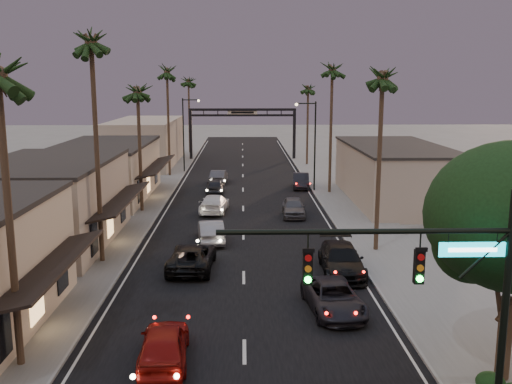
{
  "coord_description": "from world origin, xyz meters",
  "views": [
    {
      "loc": [
        -0.05,
        -11.5,
        10.7
      ],
      "look_at": [
        0.99,
        31.59,
        2.5
      ],
      "focal_mm": 40.0,
      "sensor_mm": 36.0,
      "label": 1
    }
  ],
  "objects_px": {
    "streetlight_left": "(186,129)",
    "oncoming_silver": "(211,231)",
    "arch": "(243,121)",
    "palm_far": "(188,79)",
    "oncoming_red": "(164,344)",
    "palm_ld": "(167,68)",
    "curbside_black": "(342,260)",
    "oncoming_pickup": "(192,257)",
    "palm_lc": "(137,87)",
    "streetlight_right": "(312,139)",
    "palm_ra": "(383,71)",
    "palm_lb": "(91,35)",
    "curbside_near": "(334,297)",
    "palm_rc": "(308,86)",
    "palm_rb": "(332,66)",
    "traffic_signal": "(442,282)"
  },
  "relations": [
    {
      "from": "oncoming_red",
      "to": "arch",
      "type": "bearing_deg",
      "value": -96.12
    },
    {
      "from": "palm_lb",
      "to": "oncoming_pickup",
      "type": "xyz_separation_m",
      "value": [
        5.58,
        -1.43,
        -12.63
      ]
    },
    {
      "from": "oncoming_red",
      "to": "curbside_black",
      "type": "relative_size",
      "value": 0.82
    },
    {
      "from": "palm_ld",
      "to": "curbside_black",
      "type": "relative_size",
      "value": 2.51
    },
    {
      "from": "streetlight_right",
      "to": "palm_ra",
      "type": "xyz_separation_m",
      "value": [
        1.68,
        -21.0,
        6.11
      ]
    },
    {
      "from": "palm_ld",
      "to": "oncoming_pickup",
      "type": "xyz_separation_m",
      "value": [
        5.58,
        -34.43,
        -11.66
      ]
    },
    {
      "from": "streetlight_left",
      "to": "curbside_black",
      "type": "bearing_deg",
      "value": -71.97
    },
    {
      "from": "arch",
      "to": "oncoming_silver",
      "type": "xyz_separation_m",
      "value": [
        -2.24,
        -43.51,
        -4.77
      ]
    },
    {
      "from": "curbside_near",
      "to": "oncoming_pickup",
      "type": "bearing_deg",
      "value": 132.32
    },
    {
      "from": "arch",
      "to": "streetlight_left",
      "type": "distance_m",
      "value": 13.85
    },
    {
      "from": "palm_far",
      "to": "curbside_black",
      "type": "relative_size",
      "value": 2.34
    },
    {
      "from": "palm_lc",
      "to": "palm_far",
      "type": "bearing_deg",
      "value": 89.59
    },
    {
      "from": "oncoming_red",
      "to": "oncoming_silver",
      "type": "bearing_deg",
      "value": -96.09
    },
    {
      "from": "streetlight_right",
      "to": "palm_far",
      "type": "relative_size",
      "value": 0.68
    },
    {
      "from": "palm_ld",
      "to": "oncoming_red",
      "type": "height_order",
      "value": "palm_ld"
    },
    {
      "from": "arch",
      "to": "oncoming_silver",
      "type": "relative_size",
      "value": 3.28
    },
    {
      "from": "palm_rc",
      "to": "palm_lc",
      "type": "bearing_deg",
      "value": -121.56
    },
    {
      "from": "palm_rb",
      "to": "curbside_near",
      "type": "xyz_separation_m",
      "value": [
        -4.34,
        -29.93,
        -11.71
      ]
    },
    {
      "from": "palm_ld",
      "to": "palm_far",
      "type": "bearing_deg",
      "value": 89.25
    },
    {
      "from": "oncoming_pickup",
      "to": "curbside_black",
      "type": "bearing_deg",
      "value": 176.09
    },
    {
      "from": "streetlight_right",
      "to": "oncoming_red",
      "type": "bearing_deg",
      "value": -105.64
    },
    {
      "from": "streetlight_left",
      "to": "palm_far",
      "type": "height_order",
      "value": "palm_far"
    },
    {
      "from": "palm_far",
      "to": "oncoming_pickup",
      "type": "bearing_deg",
      "value": -84.75
    },
    {
      "from": "oncoming_red",
      "to": "palm_lc",
      "type": "bearing_deg",
      "value": -81.65
    },
    {
      "from": "arch",
      "to": "palm_far",
      "type": "relative_size",
      "value": 1.15
    },
    {
      "from": "palm_lc",
      "to": "oncoming_silver",
      "type": "height_order",
      "value": "palm_lc"
    },
    {
      "from": "palm_ld",
      "to": "palm_far",
      "type": "distance_m",
      "value": 23.02
    },
    {
      "from": "curbside_near",
      "to": "curbside_black",
      "type": "relative_size",
      "value": 0.9
    },
    {
      "from": "streetlight_left",
      "to": "oncoming_silver",
      "type": "bearing_deg",
      "value": -81.55
    },
    {
      "from": "arch",
      "to": "palm_far",
      "type": "height_order",
      "value": "palm_far"
    },
    {
      "from": "palm_lc",
      "to": "palm_rb",
      "type": "xyz_separation_m",
      "value": [
        17.2,
        8.0,
        1.95
      ]
    },
    {
      "from": "streetlight_left",
      "to": "palm_lc",
      "type": "height_order",
      "value": "palm_lc"
    },
    {
      "from": "streetlight_right",
      "to": "palm_ra",
      "type": "distance_m",
      "value": 21.94
    },
    {
      "from": "oncoming_pickup",
      "to": "palm_ld",
      "type": "bearing_deg",
      "value": -78.12
    },
    {
      "from": "palm_ra",
      "to": "palm_lb",
      "type": "bearing_deg",
      "value": -173.37
    },
    {
      "from": "streetlight_right",
      "to": "palm_rc",
      "type": "bearing_deg",
      "value": 84.95
    },
    {
      "from": "traffic_signal",
      "to": "streetlight_right",
      "type": "relative_size",
      "value": 0.95
    },
    {
      "from": "oncoming_silver",
      "to": "oncoming_red",
      "type": "bearing_deg",
      "value": 79.92
    },
    {
      "from": "traffic_signal",
      "to": "oncoming_pickup",
      "type": "distance_m",
      "value": 19.21
    },
    {
      "from": "palm_lc",
      "to": "streetlight_left",
      "type": "bearing_deg",
      "value": 85.63
    },
    {
      "from": "palm_ra",
      "to": "oncoming_pickup",
      "type": "xyz_separation_m",
      "value": [
        -11.62,
        -3.43,
        -10.69
      ]
    },
    {
      "from": "palm_ld",
      "to": "curbside_black",
      "type": "height_order",
      "value": "palm_ld"
    },
    {
      "from": "streetlight_left",
      "to": "palm_lc",
      "type": "relative_size",
      "value": 0.74
    },
    {
      "from": "streetlight_left",
      "to": "palm_lb",
      "type": "xyz_separation_m",
      "value": [
        -1.68,
        -36.0,
        8.06
      ]
    },
    {
      "from": "streetlight_right",
      "to": "oncoming_red",
      "type": "relative_size",
      "value": 1.95
    },
    {
      "from": "oncoming_red",
      "to": "oncoming_pickup",
      "type": "xyz_separation_m",
      "value": [
        0.1,
        11.43,
        -0.03
      ]
    },
    {
      "from": "curbside_black",
      "to": "curbside_near",
      "type": "bearing_deg",
      "value": -101.97
    },
    {
      "from": "arch",
      "to": "palm_lb",
      "type": "relative_size",
      "value": 1.0
    },
    {
      "from": "streetlight_left",
      "to": "curbside_near",
      "type": "xyz_separation_m",
      "value": [
        11.18,
        -43.93,
        -4.62
      ]
    },
    {
      "from": "curbside_black",
      "to": "palm_far",
      "type": "bearing_deg",
      "value": 104.98
    }
  ]
}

